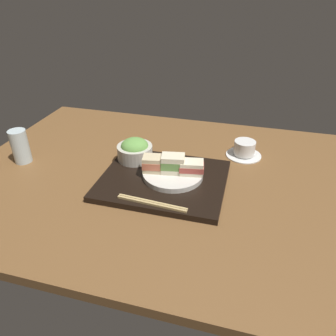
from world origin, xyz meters
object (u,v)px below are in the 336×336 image
at_px(sandwich_near, 154,164).
at_px(sandwich_middle, 173,164).
at_px(sandwich_plate, 173,174).
at_px(chopsticks_pair, 152,203).
at_px(coffee_cup, 244,149).
at_px(drinking_glass, 20,146).
at_px(sandwich_far, 192,167).
at_px(salad_bowl, 135,150).

distance_m(sandwich_near, sandwich_middle, 0.06).
distance_m(sandwich_plate, sandwich_near, 0.07).
height_order(sandwich_near, sandwich_middle, sandwich_middle).
bearing_deg(chopsticks_pair, coffee_cup, 59.53).
xyz_separation_m(sandwich_plate, chopsticks_pair, (-0.02, -0.16, -0.01)).
xyz_separation_m(coffee_cup, drinking_glass, (-0.78, -0.25, 0.03)).
relative_size(sandwich_near, sandwich_far, 0.97).
distance_m(sandwich_plate, coffee_cup, 0.32).
xyz_separation_m(sandwich_near, salad_bowl, (-0.10, 0.08, -0.01)).
xyz_separation_m(sandwich_middle, salad_bowl, (-0.16, 0.08, -0.01)).
relative_size(sandwich_middle, drinking_glass, 0.68).
bearing_deg(coffee_cup, salad_bowl, -156.39).
bearing_deg(sandwich_near, drinking_glass, -179.23).
height_order(sandwich_near, coffee_cup, sandwich_near).
relative_size(sandwich_near, chopsticks_pair, 0.39).
bearing_deg(coffee_cup, drinking_glass, -161.84).
relative_size(sandwich_plate, salad_bowl, 1.58).
bearing_deg(sandwich_plate, drinking_glass, -178.54).
bearing_deg(chopsticks_pair, sandwich_middle, 82.45).
bearing_deg(coffee_cup, sandwich_middle, -131.77).
bearing_deg(coffee_cup, sandwich_near, -137.94).
height_order(sandwich_near, chopsticks_pair, sandwich_near).
bearing_deg(drinking_glass, salad_bowl, 12.78).
bearing_deg(sandwich_near, sandwich_middle, 7.15).
bearing_deg(sandwich_plate, sandwich_far, 7.15).
height_order(salad_bowl, chopsticks_pair, salad_bowl).
relative_size(salad_bowl, chopsticks_pair, 0.59).
bearing_deg(salad_bowl, chopsticks_pair, -59.85).
height_order(salad_bowl, drinking_glass, drinking_glass).
relative_size(sandwich_near, drinking_glass, 0.68).
relative_size(sandwich_middle, salad_bowl, 0.66).
relative_size(sandwich_far, coffee_cup, 0.65).
distance_m(salad_bowl, chopsticks_pair, 0.28).
xyz_separation_m(sandwich_far, salad_bowl, (-0.22, 0.07, -0.00)).
height_order(sandwich_plate, sandwich_near, sandwich_near).
distance_m(sandwich_plate, drinking_glass, 0.56).
xyz_separation_m(sandwich_far, drinking_glass, (-0.62, -0.02, 0.00)).
xyz_separation_m(sandwich_plate, sandwich_far, (0.06, 0.01, 0.03)).
height_order(chopsticks_pair, drinking_glass, drinking_glass).
height_order(salad_bowl, coffee_cup, salad_bowl).
bearing_deg(chopsticks_pair, sandwich_near, 104.21).
xyz_separation_m(sandwich_near, sandwich_middle, (0.06, 0.01, 0.00)).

